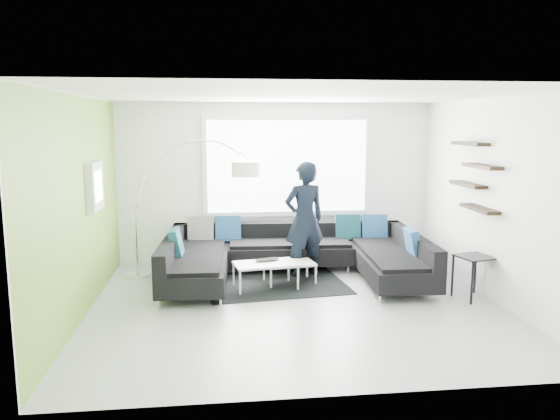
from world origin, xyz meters
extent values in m
plane|color=#939499|center=(0.00, 0.00, 0.00)|extent=(5.50, 5.50, 0.00)
cube|color=white|center=(0.00, 2.50, 1.40)|extent=(5.50, 0.04, 2.80)
cube|color=white|center=(0.00, -2.50, 1.40)|extent=(5.50, 0.04, 2.80)
cube|color=white|center=(-2.75, 0.00, 1.40)|extent=(0.04, 5.00, 2.80)
cube|color=white|center=(2.75, 0.00, 1.40)|extent=(0.04, 5.00, 2.80)
cube|color=white|center=(0.00, 0.00, 2.80)|extent=(5.50, 5.00, 0.04)
cube|color=#6B9E33|center=(-2.74, 0.00, 1.40)|extent=(0.01, 5.00, 2.80)
cube|color=white|center=(0.20, 2.46, 1.70)|extent=(2.96, 0.06, 1.68)
cube|color=silver|center=(-2.68, 0.60, 1.60)|extent=(0.12, 0.66, 0.66)
cube|color=black|center=(2.64, 0.40, 1.70)|extent=(0.20, 1.24, 0.95)
cube|color=black|center=(0.13, 1.15, 0.21)|extent=(4.08, 2.65, 0.42)
cube|color=black|center=(0.13, 1.15, 0.57)|extent=(4.08, 2.65, 0.31)
cube|color=navy|center=(0.13, 1.15, 0.64)|extent=(3.55, 0.39, 0.44)
cube|color=black|center=(-0.18, 1.01, 0.01)|extent=(2.26, 1.75, 0.01)
cube|color=silver|center=(-0.14, 0.95, 0.19)|extent=(1.28, 0.87, 0.39)
cube|color=black|center=(2.52, 0.01, 0.31)|extent=(0.55, 0.55, 0.61)
imported|color=black|center=(0.34, 1.45, 0.92)|extent=(0.90, 0.79, 1.85)
imported|color=black|center=(-0.29, 0.92, 0.40)|extent=(0.49, 0.43, 0.03)
camera|label=1|loc=(-1.05, -7.02, 2.45)|focal=35.00mm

